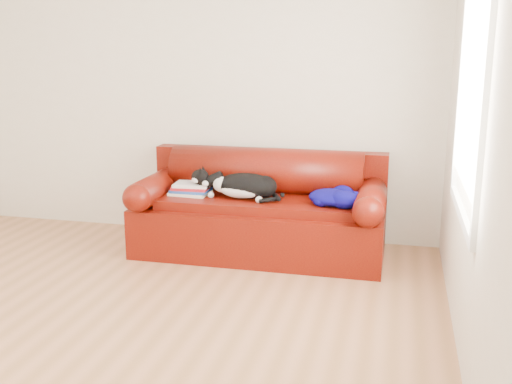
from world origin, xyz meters
TOP-DOWN VIEW (x-y plane):
  - ground at (0.00, 0.00)m, footprint 4.50×4.50m
  - room_shell at (0.12, 0.02)m, footprint 4.52×4.02m
  - sofa_base at (0.73, 1.49)m, footprint 2.10×0.90m
  - sofa_back at (0.73, 1.74)m, footprint 2.10×1.01m
  - book_stack at (0.13, 1.45)m, footprint 0.34×0.27m
  - cat at (0.61, 1.41)m, footprint 0.74×0.30m
  - blanket at (1.37, 1.40)m, footprint 0.49×0.49m

SIDE VIEW (x-z plane):
  - ground at x=0.00m, z-range 0.00..0.00m
  - sofa_base at x=0.73m, z-range -0.01..0.49m
  - sofa_back at x=0.73m, z-range 0.10..0.98m
  - book_stack at x=0.13m, z-range 0.50..0.60m
  - blanket at x=1.37m, z-range 0.49..0.64m
  - cat at x=0.61m, z-range 0.47..0.74m
  - room_shell at x=0.12m, z-range 0.36..2.97m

